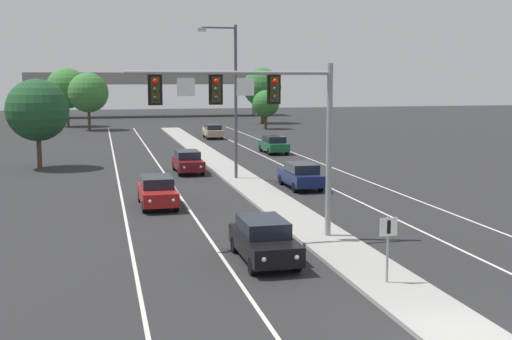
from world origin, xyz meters
TOP-DOWN VIEW (x-y plane):
  - ground_plane at (0.00, 0.00)m, footprint 260.00×260.00m
  - median_island at (0.00, 18.00)m, footprint 2.40×110.00m
  - lane_stripe_oncoming_center at (-4.70, 25.00)m, footprint 0.14×100.00m
  - lane_stripe_receding_center at (4.70, 25.00)m, footprint 0.14×100.00m
  - edge_stripe_left at (-8.00, 25.00)m, footprint 0.14×100.00m
  - edge_stripe_right at (8.00, 25.00)m, footprint 0.14×100.00m
  - overhead_signal_mast at (-2.81, 10.91)m, footprint 8.43×0.44m
  - median_sign_post at (-0.11, 4.37)m, footprint 0.60×0.10m
  - street_lamp_median at (-0.58, 27.48)m, footprint 2.58×0.28m
  - car_oncoming_black at (-3.28, 8.22)m, footprint 1.84×4.48m
  - car_oncoming_red at (-6.23, 19.66)m, footprint 1.86×4.48m
  - car_oncoming_darkred at (-3.03, 31.60)m, footprint 1.86×4.49m
  - car_receding_navy at (2.87, 23.39)m, footprint 1.83×4.48m
  - car_receding_green at (6.11, 41.97)m, footprint 1.86×4.49m
  - car_receding_tan at (3.23, 57.65)m, footprint 1.93×4.51m
  - overpass_bridge at (0.00, 101.66)m, footprint 42.40×6.40m
  - tree_far_left_b at (-13.41, 80.24)m, footprint 5.64×5.64m
  - tree_far_right_a at (14.55, 80.40)m, footprint 5.71×5.71m
  - tree_far_left_c at (-10.44, 73.01)m, footprint 5.16×5.16m
  - tree_far_right_b at (12.39, 69.61)m, footprint 3.56×3.56m
  - tree_far_right_c at (14.79, 80.42)m, footprint 4.81×4.81m
  - tree_far_left_a at (-13.57, 36.43)m, footprint 4.64×4.64m

SIDE VIEW (x-z plane):
  - ground_plane at x=0.00m, z-range 0.00..0.00m
  - lane_stripe_oncoming_center at x=-4.70m, z-range 0.00..0.01m
  - lane_stripe_receding_center at x=4.70m, z-range 0.00..0.01m
  - edge_stripe_left at x=-8.00m, z-range 0.00..0.01m
  - edge_stripe_right at x=8.00m, z-range 0.00..0.01m
  - median_island at x=0.00m, z-range 0.00..0.15m
  - car_oncoming_black at x=-3.28m, z-range 0.03..1.61m
  - car_oncoming_red at x=-6.23m, z-range 0.03..1.61m
  - car_oncoming_darkred at x=-3.03m, z-range 0.03..1.61m
  - car_receding_navy at x=2.87m, z-range 0.03..1.61m
  - car_receding_green at x=6.11m, z-range 0.03..1.61m
  - car_receding_tan at x=3.23m, z-range 0.03..1.61m
  - median_sign_post at x=-0.11m, z-range 0.49..2.69m
  - tree_far_right_b at x=12.39m, z-range 0.78..5.93m
  - tree_far_left_a at x=-13.57m, z-range 1.03..7.74m
  - tree_far_right_c at x=14.79m, z-range 1.06..8.02m
  - tree_far_left_c at x=-10.44m, z-range 1.14..8.60m
  - tree_far_left_b at x=-13.41m, z-range 1.25..9.41m
  - tree_far_right_a at x=14.55m, z-range 1.27..9.52m
  - overhead_signal_mast at x=-2.81m, z-range 1.93..9.13m
  - overpass_bridge at x=0.00m, z-range 1.96..9.61m
  - street_lamp_median at x=-0.58m, z-range 0.79..10.79m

